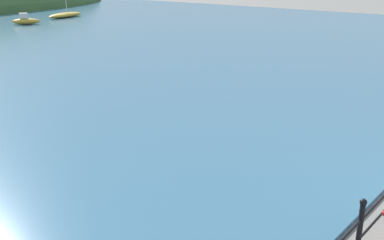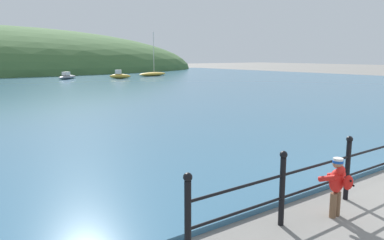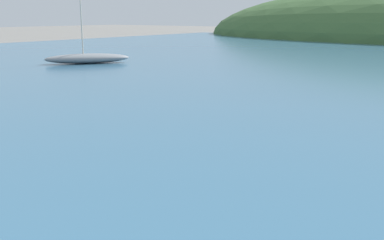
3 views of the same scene
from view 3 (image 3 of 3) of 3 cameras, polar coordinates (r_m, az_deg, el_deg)
boat_far_right at (r=26.77m, az=-13.12°, el=7.67°), size 3.86×4.62×5.80m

